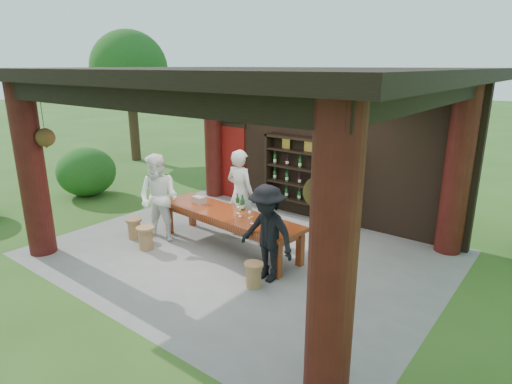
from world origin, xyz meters
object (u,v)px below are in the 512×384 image
Objects in this scene: tasting_table at (229,218)px; stool_far_left at (134,228)px; wine_shelf at (306,178)px; guest_man at (267,233)px; host at (240,193)px; napkin_basket at (199,200)px; stool_near_left at (146,237)px; guest_woman at (159,198)px; stool_near_right at (254,274)px.

stool_far_left is (-1.92, -0.86, -0.40)m from tasting_table.
wine_shelf is 3.24m from guest_man.
napkin_basket is (-0.66, -0.57, -0.12)m from host.
guest_man is at bearing 10.08° from stool_near_left.
tasting_table is at bearing 4.70° from guest_woman.
wine_shelf reaches higher than guest_man.
host is at bearing 40.85° from napkin_basket.
stool_near_left is 0.25× the size of host.
napkin_basket reaches higher than tasting_table.
guest_man is (2.80, -0.04, -0.07)m from guest_woman.
stool_near_right is 0.97× the size of stool_far_left.
stool_far_left is at bearing 44.23° from host.
tasting_table is 7.17× the size of stool_near_left.
host is at bearing 59.11° from stool_near_left.
stool_near_right is 0.71m from guest_man.
wine_shelf reaches higher than guest_woman.
host is at bearing 110.60° from tasting_table.
stool_near_left is (-1.56, -3.52, -0.74)m from wine_shelf.
guest_woman is at bearing -158.92° from tasting_table.
host is (-1.61, 1.60, 0.72)m from stool_near_right.
wine_shelf is 8.53× the size of napkin_basket.
stool_near_left is 0.25× the size of guest_woman.
host reaches higher than stool_far_left.
wine_shelf is 3.64m from stool_near_right.
wine_shelf reaches higher than host.
host reaches higher than stool_near_right.
guest_man reaches higher than tasting_table.
tasting_table reaches higher than stool_near_left.
guest_man is (1.10, -3.04, -0.14)m from wine_shelf.
stool_near_left is 2.13m from host.
stool_near_right is 2.57m from napkin_basket.
stool_near_right is at bearing -72.26° from wine_shelf.
wine_shelf is 1.32× the size of guest_man.
wine_shelf is at bearing 44.09° from guest_woman.
tasting_table is at bearing 161.93° from guest_man.
wine_shelf is 1.87m from host.
wine_shelf is at bearing 66.09° from stool_near_left.
stool_near_right is 0.23× the size of guest_woman.
stool_near_left is at bearing -90.54° from guest_woman.
host is at bearing 42.35° from stool_far_left.
stool_near_left reaches higher than stool_near_right.
tasting_table is 0.78m from host.
tasting_table is at bearing -5.82° from napkin_basket.
napkin_basket is (-0.91, 0.09, 0.19)m from tasting_table.
tasting_table is 1.55m from guest_woman.
host reaches higher than guest_man.
stool_near_right is at bearing -1.37° from stool_far_left.
stool_near_left is 0.85m from guest_woman.
guest_woman is at bearing 172.10° from stool_near_right.
stool_far_left is at bearing -164.43° from guest_woman.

